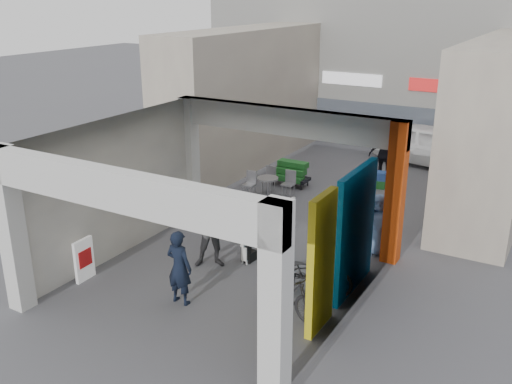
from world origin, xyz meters
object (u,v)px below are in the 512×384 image
Objects in this scene: bicycle_front at (309,273)px; bicycle_rear at (287,294)px; man_elderly at (378,225)px; man_crates at (385,155)px; cafe_set at (269,187)px; border_collie at (247,252)px; man_back_turned at (213,230)px; white_van at (434,146)px; man_with_dog at (179,267)px; produce_stand at (291,176)px.

bicycle_front reaches higher than bicycle_rear.
man_crates is at bearing 90.10° from man_elderly.
border_collie is at bearing -67.38° from cafe_set.
man_crates is at bearing 49.67° from cafe_set.
white_van is at bearing 44.61° from man_back_turned.
bicycle_front is 1.03m from bicycle_rear.
border_collie is at bearing 60.95° from bicycle_rear.
man_elderly is at bearing 43.13° from border_collie.
cafe_set is at bearing 29.44° from man_crates.
cafe_set is 0.89× the size of man_elderly.
man_with_dog reaches higher than man_elderly.
border_collie is at bearing -94.88° from man_with_dog.
bicycle_front is at bearing -171.18° from white_van.
bicycle_rear is at bearing 76.06° from man_crates.
bicycle_rear is at bearing -116.22° from man_elderly.
white_van reaches higher than bicycle_rear.
man_back_turned is 2.81m from bicycle_rear.
man_crates reaches higher than white_van.
produce_stand is 0.66× the size of man_back_turned.
produce_stand is 0.65× the size of bicycle_front.
cafe_set is at bearing 117.72° from border_collie.
man_with_dog is at bearing 179.09° from white_van.
man_crates reaches higher than border_collie.
border_collie is 0.15× the size of white_van.
bicycle_front is at bearing -140.89° from man_with_dog.
produce_stand is at bearing 83.62° from cafe_set.
white_van is (3.58, 4.83, 0.45)m from produce_stand.
man_with_dog is 0.36× the size of white_van.
bicycle_front reaches higher than border_collie.
border_collie is at bearing 10.70° from man_back_turned.
bicycle_rear is (2.20, 0.68, -0.33)m from man_with_dog.
man_elderly is 5.90m from man_crates.
cafe_set is 5.19m from man_back_turned.
bicycle_front is (3.79, -5.06, 0.20)m from cafe_set.
man_back_turned is at bearing 59.33° from man_crates.
man_crates is (0.92, 7.68, 0.69)m from border_collie.
man_back_turned reaches higher than man_with_dog.
produce_stand is 1.82× the size of border_collie.
border_collie is 0.43× the size of man_elderly.
man_back_turned is (-0.61, -0.57, 0.67)m from border_collie.
man_elderly is at bearing 1.67° from bicycle_rear.
produce_stand is 8.21m from man_with_dog.
border_collie is 0.36× the size of man_back_turned.
man_back_turned is at bearing -89.40° from produce_stand.
man_with_dog is 13.06m from white_van.
produce_stand is 0.65× the size of man_crates.
bicycle_rear is at bearing -58.12° from cafe_set.
man_with_dog is 0.99× the size of bicycle_rear.
man_elderly is 8.55m from white_van.
bicycle_rear is (1.03, -9.35, -0.46)m from man_crates.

